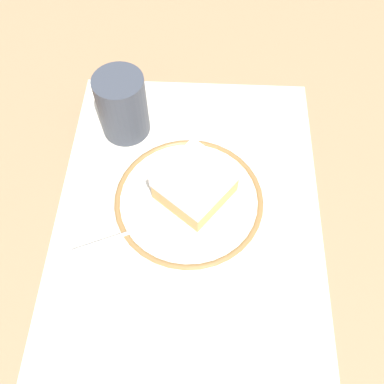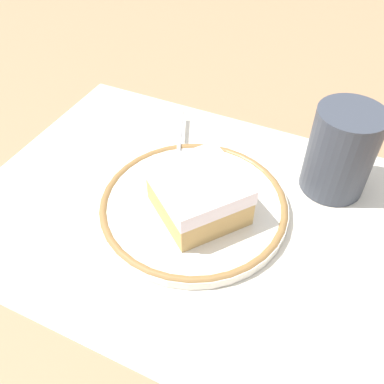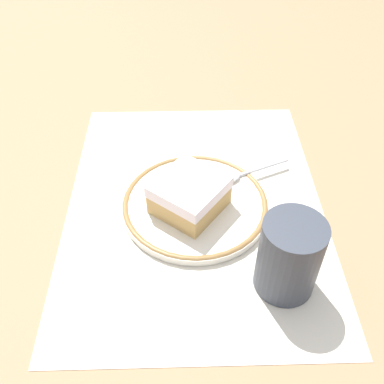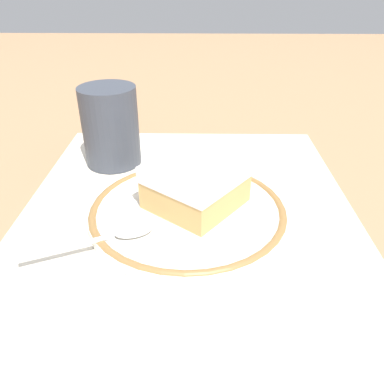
{
  "view_description": "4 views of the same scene",
  "coord_description": "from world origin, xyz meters",
  "px_view_note": "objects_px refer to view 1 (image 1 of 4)",
  "views": [
    {
      "loc": [
        -0.28,
        -0.02,
        0.52
      ],
      "look_at": [
        0.01,
        -0.0,
        0.03
      ],
      "focal_mm": 40.07,
      "sensor_mm": 36.0,
      "label": 1
    },
    {
      "loc": [
        0.14,
        -0.28,
        0.34
      ],
      "look_at": [
        0.01,
        -0.0,
        0.03
      ],
      "focal_mm": 38.66,
      "sensor_mm": 36.0,
      "label": 2
    },
    {
      "loc": [
        0.43,
        -0.02,
        0.45
      ],
      "look_at": [
        0.01,
        -0.0,
        0.03
      ],
      "focal_mm": 40.7,
      "sensor_mm": 36.0,
      "label": 3
    },
    {
      "loc": [
        -0.33,
        -0.01,
        0.23
      ],
      "look_at": [
        0.01,
        -0.0,
        0.03
      ],
      "focal_mm": 36.32,
      "sensor_mm": 36.0,
      "label": 4
    }
  ],
  "objects_px": {
    "cup": "(123,109)",
    "plate": "(192,201)",
    "cake_slice": "(195,184)",
    "spoon": "(139,229)"
  },
  "relations": [
    {
      "from": "plate",
      "to": "cup",
      "type": "bearing_deg",
      "value": 39.71
    },
    {
      "from": "cake_slice",
      "to": "spoon",
      "type": "relative_size",
      "value": 1.0
    },
    {
      "from": "cake_slice",
      "to": "cup",
      "type": "height_order",
      "value": "cup"
    },
    {
      "from": "cup",
      "to": "plate",
      "type": "bearing_deg",
      "value": -140.29
    },
    {
      "from": "cake_slice",
      "to": "cup",
      "type": "distance_m",
      "value": 0.16
    },
    {
      "from": "cup",
      "to": "cake_slice",
      "type": "bearing_deg",
      "value": -137.16
    },
    {
      "from": "cup",
      "to": "spoon",
      "type": "bearing_deg",
      "value": -167.35
    },
    {
      "from": "plate",
      "to": "cake_slice",
      "type": "bearing_deg",
      "value": -21.26
    },
    {
      "from": "plate",
      "to": "cup",
      "type": "height_order",
      "value": "cup"
    },
    {
      "from": "plate",
      "to": "spoon",
      "type": "xyz_separation_m",
      "value": [
        -0.05,
        0.07,
        0.01
      ]
    }
  ]
}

